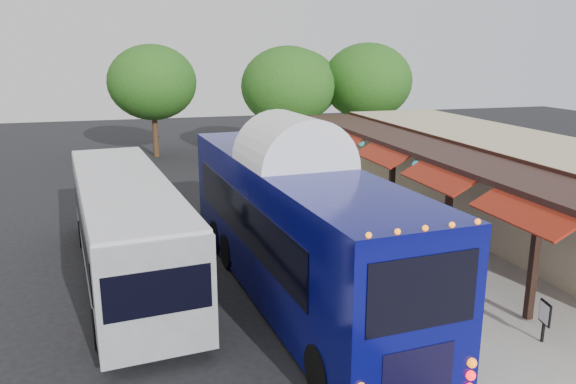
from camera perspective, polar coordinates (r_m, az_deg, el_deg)
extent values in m
plane|color=black|center=(17.49, 4.77, -9.12)|extent=(90.00, 90.00, 0.00)
cube|color=#9E9B93|center=(22.87, 13.05, -3.55)|extent=(10.00, 40.00, 0.15)
cube|color=gray|center=(21.01, 1.07, -4.78)|extent=(0.20, 40.00, 0.16)
cube|color=tan|center=(24.29, 20.54, 1.15)|extent=(5.00, 20.00, 3.60)
cube|color=black|center=(22.61, 15.69, 4.50)|extent=(0.06, 20.00, 0.60)
cube|color=#331E19|center=(22.06, 13.30, 4.68)|extent=(2.60, 20.00, 0.18)
cube|color=black|center=(15.42, 23.72, -6.39)|extent=(0.18, 0.18, 3.16)
cube|color=maroon|center=(14.76, 22.94, -1.71)|extent=(1.00, 3.20, 0.57)
cube|color=black|center=(18.49, 15.94, -2.38)|extent=(0.18, 0.18, 3.16)
cube|color=maroon|center=(17.94, 15.06, 1.61)|extent=(1.00, 3.20, 0.57)
cube|color=black|center=(21.86, 10.49, 0.46)|extent=(0.18, 0.18, 3.16)
cube|color=maroon|center=(21.40, 9.62, 3.89)|extent=(1.00, 3.20, 0.57)
cube|color=black|center=(25.41, 6.53, 2.53)|extent=(0.18, 0.18, 3.16)
cube|color=maroon|center=(25.01, 5.70, 5.50)|extent=(1.00, 3.20, 0.57)
cube|color=black|center=(29.08, 3.55, 4.08)|extent=(0.18, 0.18, 3.16)
cube|color=maroon|center=(28.73, 2.78, 6.68)|extent=(1.00, 3.20, 0.57)
sphere|color=#187586|center=(16.86, 20.93, -0.59)|extent=(0.26, 0.26, 0.26)
sphere|color=#187586|center=(20.95, 12.86, 2.76)|extent=(0.26, 0.26, 0.26)
sphere|color=#187586|center=(25.38, 7.48, 4.96)|extent=(0.26, 0.26, 0.26)
cube|color=#080A60|center=(15.96, 0.51, -3.02)|extent=(3.75, 13.11, 3.40)
cube|color=#080A60|center=(16.61, 0.50, -9.16)|extent=(3.69, 12.98, 0.38)
ellipsoid|color=white|center=(15.54, 0.53, 2.89)|extent=(3.73, 12.86, 0.60)
cube|color=black|center=(10.11, 11.09, -10.41)|extent=(2.25, 0.21, 1.40)
cylinder|color=black|center=(12.00, 1.44, -17.77)|extent=(0.41, 1.14, 1.12)
cylinder|color=black|center=(12.86, 12.52, -15.77)|extent=(0.41, 1.14, 1.12)
cylinder|color=black|center=(20.04, -6.28, -4.35)|extent=(0.41, 1.14, 1.12)
cylinder|color=black|center=(20.57, 0.59, -3.77)|extent=(0.41, 1.14, 1.12)
cube|color=gray|center=(17.90, -16.13, -3.25)|extent=(3.85, 11.97, 2.71)
cube|color=black|center=(17.91, -20.31, -2.81)|extent=(1.14, 9.93, 1.02)
cube|color=black|center=(17.86, -12.06, -2.26)|extent=(1.14, 9.93, 1.02)
cube|color=silver|center=(17.55, -16.45, 1.10)|extent=(3.77, 11.73, 0.10)
cylinder|color=black|center=(14.59, -20.48, -12.88)|extent=(0.39, 1.01, 0.98)
cylinder|color=black|center=(14.54, -11.01, -12.28)|extent=(0.39, 1.01, 0.98)
cylinder|color=black|center=(21.68, -19.05, -3.82)|extent=(0.39, 1.01, 0.98)
cylinder|color=black|center=(21.65, -12.83, -3.40)|extent=(0.39, 1.01, 0.98)
imported|color=black|center=(17.09, 7.09, -5.81)|extent=(0.80, 0.66, 1.88)
imported|color=black|center=(17.53, 16.86, -6.19)|extent=(0.88, 0.72, 1.67)
imported|color=black|center=(26.61, 0.88, 1.52)|extent=(1.09, 1.06, 1.83)
imported|color=black|center=(22.95, 2.87, -0.81)|extent=(1.17, 0.84, 1.64)
cube|color=black|center=(14.92, 24.58, -11.92)|extent=(0.07, 0.07, 1.03)
cube|color=black|center=(14.83, 24.67, -11.11)|extent=(0.13, 0.47, 0.56)
cube|color=white|center=(14.81, 24.59, -11.13)|extent=(0.08, 0.39, 0.47)
cylinder|color=#382314|center=(34.43, -0.02, 5.39)|extent=(0.36, 0.36, 3.25)
ellipsoid|color=#1E4F13|center=(34.08, -0.02, 10.67)|extent=(5.61, 5.61, 4.77)
cylinder|color=#382314|center=(37.61, 0.87, 6.09)|extent=(0.36, 0.36, 3.18)
ellipsoid|color=#1E4F13|center=(37.30, 0.89, 10.82)|extent=(5.49, 5.49, 4.67)
cylinder|color=#382314|center=(37.75, 7.87, 6.12)|extent=(0.36, 0.36, 3.35)
ellipsoid|color=#1E4F13|center=(37.44, 8.04, 11.07)|extent=(5.78, 5.78, 4.91)
cylinder|color=#382314|center=(38.29, -13.34, 5.95)|extent=(0.36, 0.36, 3.31)
ellipsoid|color=#1E4F13|center=(37.98, -13.62, 10.78)|extent=(5.71, 5.71, 4.85)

